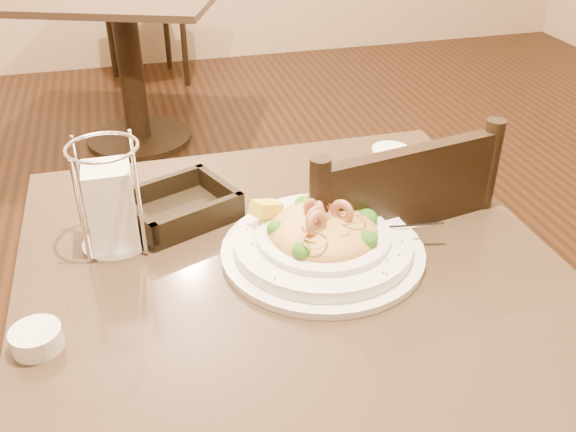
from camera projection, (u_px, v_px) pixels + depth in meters
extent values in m
cylinder|color=black|center=(291.00, 416.00, 1.28)|extent=(0.12, 0.12, 0.69)
cube|color=#463627|center=(291.00, 269.00, 1.09)|extent=(0.90, 0.90, 0.03)
cylinder|color=black|center=(140.00, 138.00, 3.28)|extent=(0.52, 0.52, 0.03)
cylinder|color=black|center=(131.00, 69.00, 3.09)|extent=(0.12, 0.12, 0.69)
cube|color=black|center=(347.00, 299.00, 1.48)|extent=(0.49, 0.49, 0.04)
cylinder|color=black|center=(367.00, 311.00, 1.81)|extent=(0.04, 0.04, 0.43)
cylinder|color=black|center=(249.00, 349.00, 1.67)|extent=(0.04, 0.04, 0.43)
cylinder|color=black|center=(446.00, 399.00, 1.53)|extent=(0.04, 0.04, 0.43)
cylinder|color=black|center=(477.00, 228.00, 1.28)|extent=(0.04, 0.04, 0.46)
cylinder|color=black|center=(317.00, 274.00, 1.14)|extent=(0.04, 0.04, 0.46)
cube|color=black|center=(407.00, 204.00, 1.16)|extent=(0.36, 0.10, 0.22)
cube|color=black|center=(143.00, 8.00, 3.83)|extent=(0.49, 0.49, 0.04)
cylinder|color=black|center=(167.00, 36.00, 4.15)|extent=(0.04, 0.04, 0.43)
cylinder|color=black|center=(111.00, 43.00, 4.02)|extent=(0.04, 0.04, 0.43)
cylinder|color=black|center=(185.00, 51.00, 3.88)|extent=(0.04, 0.04, 0.43)
cylinder|color=black|center=(126.00, 59.00, 3.74)|extent=(0.04, 0.04, 0.43)
cylinder|color=white|center=(323.00, 251.00, 1.10)|extent=(0.35, 0.35, 0.01)
cylinder|color=white|center=(323.00, 243.00, 1.09)|extent=(0.31, 0.31, 0.02)
cylinder|color=white|center=(323.00, 235.00, 1.08)|extent=(0.23, 0.23, 0.01)
ellipsoid|color=#BD8F45|center=(323.00, 231.00, 1.08)|extent=(0.19, 0.19, 0.06)
cube|color=yellow|center=(266.00, 209.00, 1.11)|extent=(0.07, 0.06, 0.04)
cube|color=silver|center=(406.00, 226.00, 1.11)|extent=(0.13, 0.04, 0.01)
cube|color=silver|center=(368.00, 230.00, 1.09)|extent=(0.04, 0.03, 0.00)
torus|color=#BD8F45|center=(355.00, 225.00, 1.06)|extent=(0.03, 0.03, 0.03)
torus|color=#BD8F45|center=(318.00, 230.00, 1.07)|extent=(0.04, 0.04, 0.02)
torus|color=#BD8F45|center=(337.00, 229.00, 1.04)|extent=(0.06, 0.06, 0.01)
torus|color=#BD8F45|center=(329.00, 207.00, 1.12)|extent=(0.06, 0.05, 0.04)
torus|color=#BD8F45|center=(332.00, 214.00, 1.10)|extent=(0.06, 0.06, 0.03)
torus|color=#BD8F45|center=(313.00, 239.00, 1.03)|extent=(0.06, 0.06, 0.03)
torus|color=#BD8F45|center=(325.00, 226.00, 1.07)|extent=(0.05, 0.05, 0.02)
torus|color=#BD8F45|center=(341.00, 222.00, 1.06)|extent=(0.05, 0.05, 0.02)
torus|color=#BD8F45|center=(285.00, 228.00, 1.07)|extent=(0.04, 0.04, 0.02)
torus|color=#BD8F45|center=(353.00, 220.00, 1.05)|extent=(0.06, 0.06, 0.02)
torus|color=#BD8F45|center=(349.00, 207.00, 1.10)|extent=(0.05, 0.05, 0.01)
torus|color=#BD8F45|center=(315.00, 241.00, 1.01)|extent=(0.06, 0.06, 0.01)
torus|color=#BD8F45|center=(337.00, 227.00, 1.07)|extent=(0.05, 0.06, 0.04)
torus|color=#BD8F45|center=(326.00, 221.00, 1.07)|extent=(0.05, 0.04, 0.02)
torus|color=#BD8F45|center=(306.00, 212.00, 1.12)|extent=(0.07, 0.07, 0.02)
torus|color=#BD8F45|center=(319.00, 231.00, 1.07)|extent=(0.05, 0.05, 0.03)
torus|color=#BD8F45|center=(295.00, 216.00, 1.11)|extent=(0.05, 0.05, 0.03)
torus|color=#BD8F45|center=(313.00, 226.00, 1.04)|extent=(0.04, 0.04, 0.02)
torus|color=#BD8F45|center=(317.00, 195.00, 1.12)|extent=(0.06, 0.07, 0.03)
torus|color=#BD8F45|center=(320.00, 221.00, 1.06)|extent=(0.07, 0.06, 0.04)
torus|color=#BD8F45|center=(316.00, 219.00, 1.10)|extent=(0.05, 0.05, 0.01)
torus|color=tan|center=(342.00, 212.00, 1.05)|extent=(0.04, 0.04, 0.04)
torus|color=tan|center=(317.00, 224.00, 1.02)|extent=(0.05, 0.04, 0.04)
torus|color=tan|center=(315.00, 219.00, 1.03)|extent=(0.05, 0.04, 0.04)
torus|color=tan|center=(324.00, 210.00, 1.06)|extent=(0.05, 0.05, 0.04)
torus|color=tan|center=(324.00, 210.00, 1.06)|extent=(0.05, 0.04, 0.04)
torus|color=tan|center=(316.00, 208.00, 1.06)|extent=(0.05, 0.04, 0.04)
torus|color=tan|center=(320.00, 206.00, 1.07)|extent=(0.05, 0.04, 0.04)
torus|color=tan|center=(320.00, 202.00, 1.08)|extent=(0.03, 0.05, 0.04)
ellipsoid|color=#215613|center=(366.00, 218.00, 1.10)|extent=(0.04, 0.04, 0.03)
ellipsoid|color=#215613|center=(305.00, 204.00, 1.14)|extent=(0.04, 0.04, 0.03)
ellipsoid|color=#215613|center=(277.00, 228.00, 1.07)|extent=(0.03, 0.03, 0.02)
ellipsoid|color=#215613|center=(302.00, 250.00, 1.02)|extent=(0.03, 0.03, 0.03)
ellipsoid|color=#215613|center=(367.00, 239.00, 1.04)|extent=(0.04, 0.04, 0.03)
cube|color=#266619|center=(247.00, 229.00, 1.11)|extent=(0.00, 0.00, 0.00)
cube|color=#266619|center=(378.00, 209.00, 1.16)|extent=(0.00, 0.00, 0.00)
cube|color=#266619|center=(275.00, 278.00, 0.99)|extent=(0.00, 0.00, 0.00)
cube|color=#266619|center=(252.00, 244.00, 1.07)|extent=(0.00, 0.00, 0.00)
cube|color=#266619|center=(402.00, 241.00, 1.07)|extent=(0.00, 0.00, 0.00)
cube|color=#266619|center=(383.00, 272.00, 1.00)|extent=(0.00, 0.00, 0.00)
cube|color=#266619|center=(386.00, 274.00, 1.00)|extent=(0.00, 0.00, 0.00)
cube|color=#266619|center=(281.00, 206.00, 1.17)|extent=(0.00, 0.00, 0.00)
cube|color=#266619|center=(276.00, 204.00, 1.18)|extent=(0.00, 0.00, 0.00)
cube|color=#266619|center=(387.00, 260.00, 1.03)|extent=(0.00, 0.00, 0.00)
cube|color=#266619|center=(273.00, 206.00, 1.17)|extent=(0.00, 0.00, 0.00)
cube|color=#266619|center=(399.00, 255.00, 1.04)|extent=(0.00, 0.00, 0.00)
cube|color=white|center=(386.00, 204.00, 1.25)|extent=(0.12, 0.12, 0.00)
cylinder|color=#DF534F|center=(388.00, 177.00, 1.22)|extent=(0.07, 0.07, 0.12)
cylinder|color=white|center=(391.00, 150.00, 1.19)|extent=(0.07, 0.07, 0.01)
cube|color=black|center=(180.00, 214.00, 1.21)|extent=(0.24, 0.22, 0.01)
cube|color=black|center=(219.00, 188.00, 1.24)|extent=(0.07, 0.15, 0.04)
cube|color=black|center=(136.00, 217.00, 1.15)|extent=(0.07, 0.15, 0.04)
cube|color=black|center=(161.00, 187.00, 1.24)|extent=(0.18, 0.09, 0.04)
cube|color=black|center=(199.00, 218.00, 1.14)|extent=(0.18, 0.09, 0.04)
cylinder|color=silver|center=(118.00, 243.00, 1.13)|extent=(0.12, 0.12, 0.01)
torus|color=silver|center=(102.00, 147.00, 1.03)|extent=(0.12, 0.12, 0.01)
cube|color=white|center=(111.00, 205.00, 1.09)|extent=(0.10, 0.10, 0.15)
cylinder|color=silver|center=(80.00, 213.00, 1.03)|extent=(0.01, 0.01, 0.19)
cylinder|color=silver|center=(140.00, 205.00, 1.05)|extent=(0.01, 0.01, 0.19)
cylinder|color=silver|center=(81.00, 186.00, 1.11)|extent=(0.01, 0.01, 0.19)
cylinder|color=silver|center=(136.00, 179.00, 1.13)|extent=(0.01, 0.01, 0.19)
cylinder|color=white|center=(348.00, 190.00, 1.29)|extent=(0.20, 0.20, 0.01)
cylinder|color=white|center=(37.00, 339.00, 0.90)|extent=(0.08, 0.08, 0.03)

